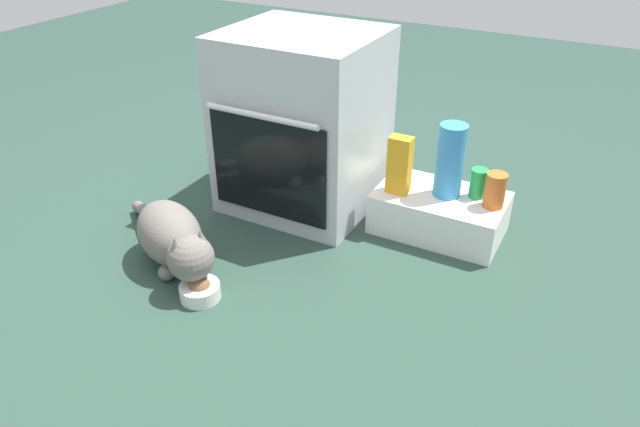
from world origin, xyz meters
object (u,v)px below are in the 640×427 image
at_px(oven, 303,122).
at_px(sauce_jar, 495,190).
at_px(food_bowl, 199,290).
at_px(pantry_cabinet, 439,213).
at_px(soda_can, 478,183).
at_px(juice_carton, 399,165).
at_px(water_bottle, 450,161).
at_px(cat, 173,238).

xyz_separation_m(oven, sauce_jar, (0.82, 0.04, -0.14)).
bearing_deg(food_bowl, pantry_cabinet, 54.09).
height_order(food_bowl, soda_can, soda_can).
bearing_deg(sauce_jar, oven, -176.88).
height_order(oven, pantry_cabinet, oven).
distance_m(sauce_jar, juice_carton, 0.38).
bearing_deg(pantry_cabinet, water_bottle, 36.88).
xyz_separation_m(pantry_cabinet, water_bottle, (0.02, 0.01, 0.24)).
relative_size(oven, juice_carton, 3.16).
bearing_deg(oven, cat, -104.54).
distance_m(pantry_cabinet, sauce_jar, 0.26).
distance_m(sauce_jar, soda_can, 0.09).
relative_size(water_bottle, juice_carton, 1.25).
height_order(food_bowl, juice_carton, juice_carton).
xyz_separation_m(food_bowl, cat, (-0.20, 0.11, 0.09)).
distance_m(cat, juice_carton, 0.92).
xyz_separation_m(cat, sauce_jar, (1.00, 0.72, 0.11)).
bearing_deg(cat, pantry_cabinet, 71.40).
distance_m(cat, sauce_jar, 1.24).
bearing_deg(sauce_jar, cat, -144.28).
distance_m(oven, soda_can, 0.77).
xyz_separation_m(pantry_cabinet, cat, (-0.79, -0.71, 0.04)).
bearing_deg(food_bowl, juice_carton, 60.51).
xyz_separation_m(sauce_jar, juice_carton, (-0.37, -0.07, 0.05)).
distance_m(food_bowl, sauce_jar, 1.17).
distance_m(cat, soda_can, 1.20).
bearing_deg(soda_can, cat, -140.26).
xyz_separation_m(sauce_jar, soda_can, (-0.08, 0.05, -0.01)).
xyz_separation_m(pantry_cabinet, food_bowl, (-0.60, -0.83, -0.05)).
relative_size(pantry_cabinet, food_bowl, 3.60).
relative_size(pantry_cabinet, water_bottle, 1.72).
xyz_separation_m(food_bowl, sauce_jar, (0.80, 0.83, 0.21)).
relative_size(oven, sauce_jar, 5.42).
xyz_separation_m(oven, water_bottle, (0.63, 0.05, -0.06)).
xyz_separation_m(pantry_cabinet, soda_can, (0.13, 0.05, 0.15)).
height_order(water_bottle, soda_can, water_bottle).
relative_size(food_bowl, soda_can, 1.20).
relative_size(water_bottle, soda_can, 2.50).
relative_size(food_bowl, juice_carton, 0.60).
bearing_deg(sauce_jar, food_bowl, -134.06).
relative_size(cat, soda_can, 5.64).
bearing_deg(pantry_cabinet, oven, -176.28).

